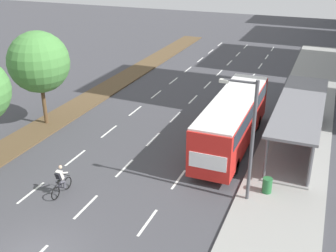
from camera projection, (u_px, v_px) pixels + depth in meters
name	position (u px, v px, depth m)	size (l,w,h in m)	color
median_strip	(101.00, 92.00, 37.40)	(2.60, 52.00, 0.12)	brown
sidewalk_right	(302.00, 120.00, 31.41)	(4.50, 52.00, 0.15)	gray
lane_divider_left	(146.00, 102.00, 35.21)	(0.14, 49.64, 0.01)	white
lane_divider_center	(185.00, 108.00, 34.01)	(0.14, 49.64, 0.01)	white
lane_divider_right	(226.00, 114.00, 32.82)	(0.14, 49.64, 0.01)	white
bus_shelter	(303.00, 120.00, 26.95)	(2.90, 12.05, 2.86)	gray
bus	(233.00, 117.00, 26.81)	(2.54, 11.29, 3.37)	red
cyclist	(61.00, 181.00, 22.01)	(0.46, 1.82, 1.71)	black
median_tree_third	(39.00, 62.00, 28.99)	(4.37, 4.37, 6.85)	brown
streetlight	(249.00, 134.00, 20.22)	(1.91, 0.24, 6.50)	#4C4C51
trash_bin	(267.00, 185.00, 22.06)	(0.52, 0.52, 0.85)	#286B38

